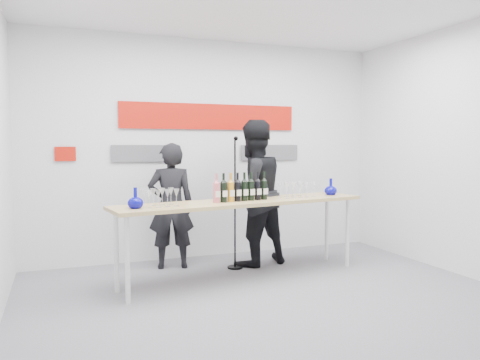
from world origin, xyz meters
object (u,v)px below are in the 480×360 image
Objects in this scene: tasting_table at (243,206)px; presenter_left at (171,206)px; mic_stand at (235,229)px; presenter_right at (253,193)px.

presenter_left is (-0.68, 0.77, -0.06)m from tasting_table.
tasting_table is 0.57m from mic_stand.
tasting_table is 1.65× the size of presenter_right.
presenter_right reaches higher than tasting_table.
presenter_left is at bearing -24.66° from presenter_right.
mic_stand is at bearing 73.00° from tasting_table.
tasting_table is at bearing -88.58° from mic_stand.
presenter_right is 0.53m from mic_stand.
mic_stand reaches higher than tasting_table.
tasting_table is 1.87× the size of mic_stand.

